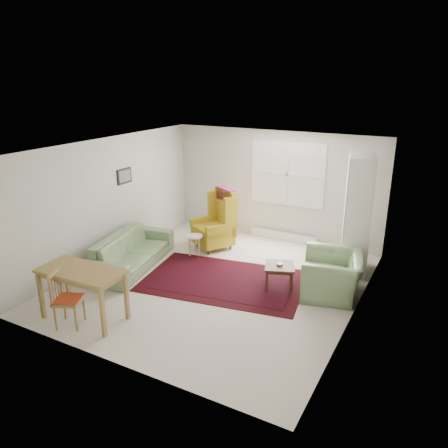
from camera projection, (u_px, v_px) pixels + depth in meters
The scene contains 10 objects.
room at pixel (223, 215), 7.89m from camera, with size 5.04×5.54×2.51m.
rug at pixel (224, 280), 8.16m from camera, with size 2.94×1.89×0.03m, color black, non-canonical shape.
sofa at pixel (131, 245), 8.66m from camera, with size 2.24×0.88×0.91m, color #718E5F.
armchair at pixel (332, 271), 7.55m from camera, with size 1.13×0.98×0.88m, color #718E5F.
wingback_chair at pixel (213, 220), 9.52m from camera, with size 0.76×0.81×1.32m, color #B6961C, non-canonical shape.
coffee_table at pixel (279, 276), 7.89m from camera, with size 0.52×0.52×0.43m, color #3E2613, non-canonical shape.
stool at pixel (195, 245), 9.26m from camera, with size 0.34×0.34×0.45m, color white, non-canonical shape.
cabinet at pixel (358, 215), 8.27m from camera, with size 0.48×0.91×2.28m, color silver, non-canonical shape.
desk at pixel (83, 294), 6.78m from camera, with size 1.33×0.66×0.84m, color olive, non-canonical shape.
desk_chair at pixel (68, 299), 6.59m from camera, with size 0.39×0.39×0.90m, color olive, non-canonical shape.
Camera 1 is at (3.62, -6.39, 3.65)m, focal length 35.00 mm.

